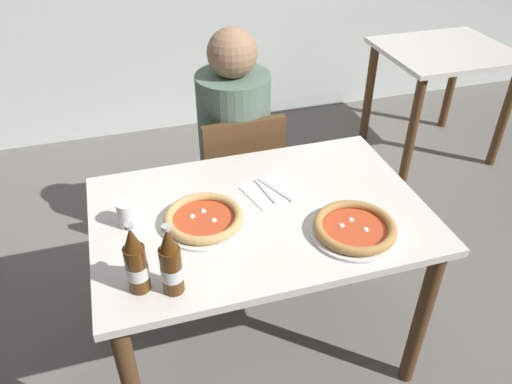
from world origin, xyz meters
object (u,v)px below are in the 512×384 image
Objects in this scene: dining_table_main at (260,235)px; chair_behind_table at (239,178)px; beer_bottle_left at (171,264)px; diner_seated at (235,156)px; napkin_with_cutlery at (270,191)px; dining_table_background at (441,72)px; paper_cup at (128,214)px; beer_bottle_center at (136,263)px; pizza_margherita_near at (204,219)px; pizza_marinara_far at (355,228)px.

dining_table_main is 1.41× the size of chair_behind_table.
chair_behind_table is 1.07m from beer_bottle_left.
napkin_with_cutlery is at bearing -90.28° from diner_seated.
dining_table_background is 8.42× the size of paper_cup.
diner_seated is at bearing -158.60° from dining_table_background.
beer_bottle_center is 1.12× the size of napkin_with_cutlery.
chair_behind_table is (0.08, 0.61, -0.15)m from dining_table_main.
napkin_with_cutlery reaches higher than dining_table_main.
pizza_margherita_near is 3.17× the size of paper_cup.
paper_cup reaches higher than napkin_with_cutlery.
beer_bottle_left is 0.60m from napkin_with_cutlery.
chair_behind_table is at bearing 103.30° from pizza_marinara_far.
diner_seated is 5.46× the size of napkin_with_cutlery.
chair_behind_table is 8.95× the size of paper_cup.
beer_bottle_left reaches higher than dining_table_background.
pizza_marinara_far is (0.48, -0.20, -0.00)m from pizza_margherita_near.
beer_bottle_center is (-0.25, -0.24, 0.08)m from pizza_margherita_near.
pizza_margherita_near is at bearing -157.62° from napkin_with_cutlery.
pizza_margherita_near reaches higher than dining_table_main.
paper_cup is (-0.54, -0.60, 0.21)m from diner_seated.
beer_bottle_left is 1.12× the size of napkin_with_cutlery.
beer_bottle_left reaches higher than dining_table_main.
beer_bottle_center is at bearing -150.42° from dining_table_main.
dining_table_main is at bearing -7.14° from paper_cup.
beer_bottle_center is at bearing 160.06° from beer_bottle_left.
dining_table_main is 0.51m from beer_bottle_left.
diner_seated reaches higher than beer_bottle_left.
pizza_margherita_near is (-0.29, -0.62, 0.29)m from chair_behind_table.
paper_cup is at bearing 159.86° from pizza_marinara_far.
napkin_with_cutlery is at bearing -143.18° from dining_table_background.
paper_cup reaches higher than pizza_margherita_near.
chair_behind_table is at bearing -156.99° from dining_table_background.
chair_behind_table is 0.74m from pizza_margherita_near.
dining_table_background is 2.66× the size of pizza_margherita_near.
paper_cup reaches higher than dining_table_background.
chair_behind_table is 1.09m from beer_bottle_center.
paper_cup is at bearing 44.07° from chair_behind_table.
paper_cup is (-0.25, 0.07, 0.03)m from pizza_margherita_near.
paper_cup is at bearing -175.17° from napkin_with_cutlery.
dining_table_main is at bearing -142.13° from dining_table_background.
pizza_margherita_near is 0.33m from beer_bottle_left.
beer_bottle_center is at bearing -176.24° from pizza_marinara_far.
chair_behind_table is 3.44× the size of beer_bottle_center.
beer_bottle_center is at bearing -135.21° from pizza_margherita_near.
dining_table_background is at bearing 21.40° from diner_seated.
diner_seated is (0.08, 0.66, -0.05)m from dining_table_main.
beer_bottle_left is (-0.63, -0.08, 0.08)m from pizza_marinara_far.
beer_bottle_left is (-0.15, -0.28, 0.08)m from pizza_margherita_near.
pizza_marinara_far is (-1.36, -1.48, 0.18)m from dining_table_background.
pizza_margherita_near is 1.22× the size of beer_bottle_center.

